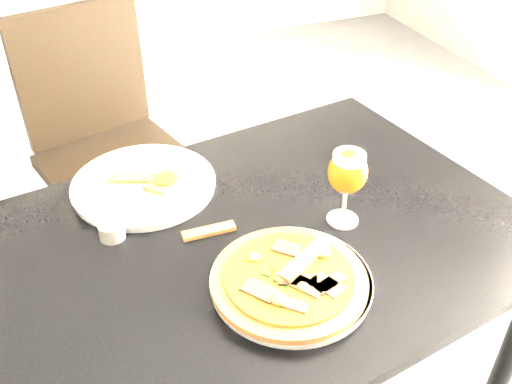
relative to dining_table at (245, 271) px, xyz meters
name	(u,v)px	position (x,y,z in m)	size (l,w,h in m)	color
dining_table	(245,271)	(0.00, 0.00, 0.00)	(1.31, 0.98, 0.75)	black
chair_far	(109,145)	(-0.17, 0.85, -0.13)	(0.55, 0.55, 0.97)	black
plate_main	(291,282)	(0.03, -0.16, 0.10)	(0.30, 0.30, 0.02)	white
pizza	(289,278)	(0.03, -0.16, 0.12)	(0.29, 0.29, 0.03)	#9B5625
plate_second	(144,185)	(-0.15, 0.26, 0.10)	(0.33, 0.33, 0.02)	white
crust_scraps	(155,180)	(-0.13, 0.25, 0.11)	(0.18, 0.13, 0.01)	#9B5625
loose_crust	(209,231)	(-0.06, 0.05, 0.09)	(0.11, 0.03, 0.01)	#9B5625
sauce_cup	(112,230)	(-0.25, 0.11, 0.11)	(0.05, 0.05, 0.04)	#B4B0A2
beer_glass	(348,173)	(0.22, -0.02, 0.22)	(0.08, 0.08, 0.17)	silver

